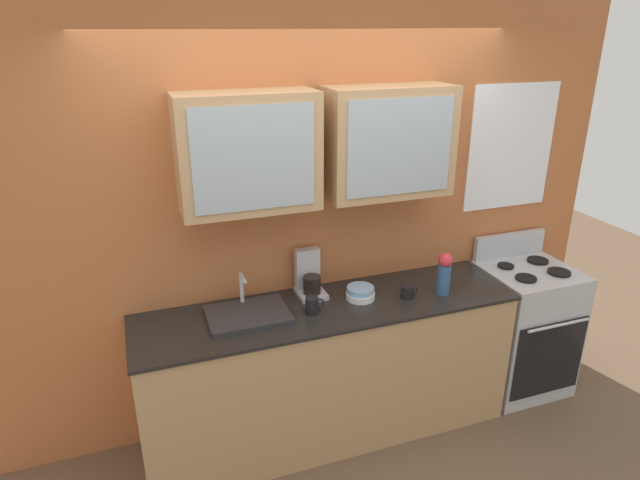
% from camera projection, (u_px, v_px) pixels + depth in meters
% --- Properties ---
extents(ground_plane, '(10.00, 10.00, 0.00)m').
position_uv_depth(ground_plane, '(328.00, 429.00, 3.66)').
color(ground_plane, brown).
extents(back_wall_unit, '(4.18, 0.42, 2.85)m').
position_uv_depth(back_wall_unit, '(313.00, 199.00, 3.37)').
color(back_wall_unit, '#B76638').
rests_on(back_wall_unit, ground_plane).
extents(counter, '(2.35, 0.60, 0.93)m').
position_uv_depth(counter, '(329.00, 370.00, 3.49)').
color(counter, tan).
rests_on(counter, ground_plane).
extents(stove_range, '(0.61, 0.61, 1.11)m').
position_uv_depth(stove_range, '(523.00, 328.00, 3.96)').
color(stove_range, silver).
rests_on(stove_range, ground_plane).
extents(sink_faucet, '(0.47, 0.35, 0.22)m').
position_uv_depth(sink_faucet, '(248.00, 314.00, 3.18)').
color(sink_faucet, '#2D2D30').
rests_on(sink_faucet, counter).
extents(bowl_stack, '(0.18, 0.18, 0.08)m').
position_uv_depth(bowl_stack, '(360.00, 293.00, 3.39)').
color(bowl_stack, white).
rests_on(bowl_stack, counter).
extents(vase, '(0.09, 0.09, 0.27)m').
position_uv_depth(vase, '(444.00, 273.00, 3.42)').
color(vase, '#33598C').
rests_on(vase, counter).
extents(cup_near_sink, '(0.12, 0.08, 0.10)m').
position_uv_depth(cup_near_sink, '(312.00, 305.00, 3.21)').
color(cup_near_sink, black).
rests_on(cup_near_sink, counter).
extents(cup_near_bowls, '(0.11, 0.08, 0.08)m').
position_uv_depth(cup_near_bowls, '(408.00, 292.00, 3.40)').
color(cup_near_bowls, black).
rests_on(cup_near_bowls, counter).
extents(coffee_maker, '(0.17, 0.20, 0.29)m').
position_uv_depth(coffee_maker, '(309.00, 278.00, 3.43)').
color(coffee_maker, '#B7B7BC').
rests_on(coffee_maker, counter).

